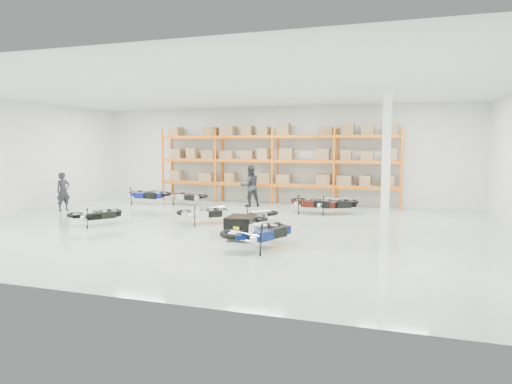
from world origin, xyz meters
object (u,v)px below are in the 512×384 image
(moto_back_d, at_px, (315,200))
(trailer, at_px, (241,226))
(moto_black_far_left, at_px, (97,212))
(person_back, at_px, (250,186))
(moto_back_b, at_px, (188,194))
(moto_blue_centre, at_px, (260,228))
(person_left, at_px, (63,192))
(moto_back_c, at_px, (333,200))
(moto_silver_left, at_px, (204,210))
(moto_touring_right, at_px, (258,214))
(moto_back_a, at_px, (147,192))

(moto_back_d, bearing_deg, trailer, 174.56)
(moto_black_far_left, relative_size, person_back, 0.86)
(trailer, height_order, person_back, person_back)
(trailer, bearing_deg, moto_back_b, 123.35)
(moto_blue_centre, distance_m, moto_back_d, 6.59)
(moto_black_far_left, distance_m, person_left, 4.38)
(moto_black_far_left, height_order, moto_back_b, moto_back_b)
(person_left, bearing_deg, moto_back_c, -54.00)
(moto_blue_centre, distance_m, moto_back_b, 9.44)
(moto_black_far_left, bearing_deg, moto_silver_left, -119.56)
(moto_blue_centre, distance_m, moto_touring_right, 2.75)
(moto_back_c, bearing_deg, moto_black_far_left, 104.85)
(moto_blue_centre, distance_m, trailer, 1.37)
(trailer, xyz_separation_m, person_back, (-2.06, 6.80, 0.52))
(person_left, bearing_deg, moto_silver_left, -75.91)
(moto_touring_right, relative_size, person_left, 1.09)
(trailer, relative_size, person_back, 0.89)
(trailer, distance_m, moto_back_b, 8.09)
(moto_back_d, relative_size, person_left, 1.15)
(moto_black_far_left, relative_size, moto_back_b, 0.96)
(moto_black_far_left, bearing_deg, person_left, 1.38)
(person_left, bearing_deg, moto_blue_centre, -89.95)
(trailer, distance_m, moto_back_c, 6.02)
(moto_touring_right, bearing_deg, moto_black_far_left, -173.12)
(trailer, bearing_deg, moto_back_d, 74.48)
(moto_back_c, bearing_deg, moto_back_a, 67.77)
(moto_silver_left, xyz_separation_m, moto_back_a, (-4.70, 3.95, 0.09))
(moto_blue_centre, distance_m, moto_back_c, 6.79)
(moto_silver_left, distance_m, moto_back_b, 5.12)
(moto_back_a, relative_size, moto_back_d, 1.02)
(moto_silver_left, distance_m, person_left, 6.99)
(moto_blue_centre, height_order, moto_silver_left, moto_blue_centre)
(moto_back_d, height_order, person_left, person_left)
(moto_back_a, distance_m, moto_back_d, 7.96)
(trailer, bearing_deg, moto_back_c, 68.03)
(moto_touring_right, bearing_deg, moto_blue_centre, -73.69)
(moto_blue_centre, relative_size, moto_silver_left, 1.20)
(moto_black_far_left, distance_m, trailer, 5.52)
(moto_silver_left, relative_size, moto_back_c, 0.89)
(moto_back_c, distance_m, moto_back_d, 0.73)
(moto_silver_left, bearing_deg, moto_back_d, -83.06)
(moto_black_far_left, bearing_deg, moto_back_d, -106.53)
(moto_touring_right, height_order, moto_back_a, moto_back_a)
(moto_blue_centre, xyz_separation_m, person_back, (-2.98, 7.80, 0.34))
(moto_silver_left, bearing_deg, moto_back_b, -6.83)
(person_left, bearing_deg, person_back, -39.79)
(moto_blue_centre, bearing_deg, moto_touring_right, -44.72)
(moto_blue_centre, xyz_separation_m, moto_back_a, (-7.76, 7.06, -0.01))
(moto_touring_right, distance_m, moto_back_a, 8.17)
(moto_black_far_left, relative_size, trailer, 0.96)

